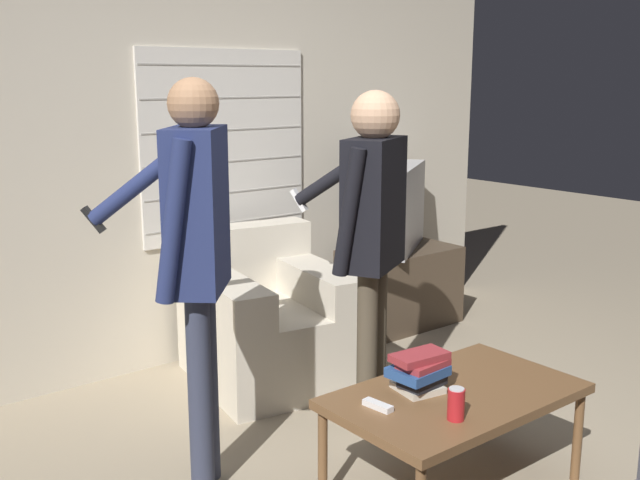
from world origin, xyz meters
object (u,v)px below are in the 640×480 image
book_stack (420,372)px  spare_remote (378,405)px  tv (401,207)px  person_left_standing (195,240)px  person_right_standing (372,220)px  armchair_beige (267,321)px  coffee_table (455,400)px  soda_can (456,404)px

book_stack → spare_remote: (-0.24, -0.01, -0.07)m
book_stack → spare_remote: book_stack is taller
tv → person_left_standing: bearing=-10.0°
person_right_standing → armchair_beige: bearing=64.1°
armchair_beige → person_right_standing: size_ratio=0.62×
armchair_beige → person_left_standing: 1.42m
coffee_table → tv: size_ratio=1.37×
tv → spare_remote: size_ratio=5.71×
coffee_table → spare_remote: spare_remote is taller
soda_can → tv: bearing=50.5°
person_left_standing → book_stack: bearing=-90.7°
person_right_standing → coffee_table: bearing=-129.6°
coffee_table → person_left_standing: (-0.80, 0.70, 0.67)m
armchair_beige → book_stack: 1.46m
person_left_standing → armchair_beige: bearing=-6.6°
coffee_table → soda_can: (-0.20, -0.17, 0.10)m
coffee_table → person_right_standing: 0.94m
coffee_table → person_right_standing: size_ratio=0.63×
spare_remote → soda_can: bearing=-64.0°
person_right_standing → spare_remote: bearing=-158.4°
coffee_table → tv: (1.37, 1.73, 0.43)m
armchair_beige → soda_can: armchair_beige is taller
armchair_beige → book_stack: bearing=90.7°
book_stack → person_right_standing: bearing=66.5°
book_stack → soda_can: book_stack is taller
person_right_standing → tv: bearing=12.0°
tv → person_left_standing: size_ratio=0.44×
spare_remote → person_right_standing: bearing=43.2°
soda_can → person_left_standing: bearing=124.7°
spare_remote → armchair_beige: bearing=65.3°
armchair_beige → person_left_standing: size_ratio=0.60×
armchair_beige → tv: bearing=-161.3°
coffee_table → book_stack: (-0.12, 0.09, 0.13)m
tv → person_right_standing: (-1.24, -1.05, 0.21)m
person_left_standing → person_right_standing: 0.94m
person_right_standing → soda_can: size_ratio=13.21×
tv → book_stack: (-1.49, -1.64, -0.30)m
tv → spare_remote: (-1.73, -1.65, -0.38)m
coffee_table → armchair_beige: bearing=86.5°
armchair_beige → soda_can: 1.73m
tv → soda_can: bearing=15.1°
book_stack → coffee_table: bearing=-37.3°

